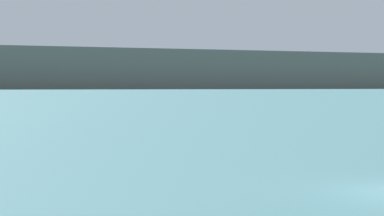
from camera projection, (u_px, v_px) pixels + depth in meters
name	position (u px, v px, depth m)	size (l,w,h in m)	color
distant_headland	(247.00, 73.00, 898.62)	(1216.36, 363.81, 43.12)	#60665B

